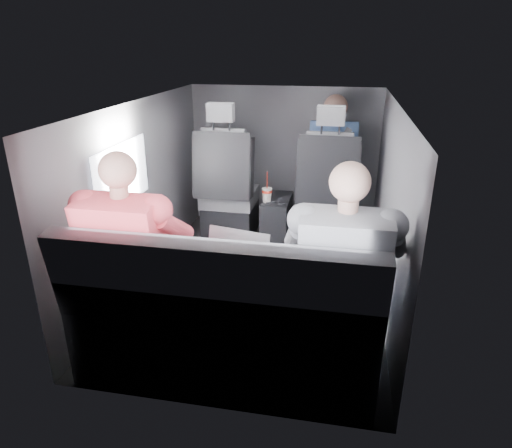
% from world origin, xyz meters
% --- Properties ---
extents(floor, '(2.60, 2.60, 0.00)m').
position_xyz_m(floor, '(0.00, 0.00, 0.00)').
color(floor, black).
rests_on(floor, ground).
extents(ceiling, '(2.60, 2.60, 0.00)m').
position_xyz_m(ceiling, '(0.00, 0.00, 1.35)').
color(ceiling, '#B2B2AD').
rests_on(ceiling, panel_back).
extents(panel_left, '(0.02, 2.60, 1.35)m').
position_xyz_m(panel_left, '(-0.90, 0.00, 0.68)').
color(panel_left, '#56565B').
rests_on(panel_left, floor).
extents(panel_right, '(0.02, 2.60, 1.35)m').
position_xyz_m(panel_right, '(0.90, 0.00, 0.68)').
color(panel_right, '#56565B').
rests_on(panel_right, floor).
extents(panel_front, '(1.80, 0.02, 1.35)m').
position_xyz_m(panel_front, '(0.00, 1.30, 0.68)').
color(panel_front, '#56565B').
rests_on(panel_front, floor).
extents(panel_back, '(1.80, 0.02, 1.35)m').
position_xyz_m(panel_back, '(0.00, -1.30, 0.68)').
color(panel_back, '#56565B').
rests_on(panel_back, floor).
extents(side_window, '(0.02, 0.75, 0.42)m').
position_xyz_m(side_window, '(-0.88, -0.30, 0.90)').
color(side_window, white).
rests_on(side_window, panel_left).
extents(seatbelt, '(0.35, 0.11, 0.59)m').
position_xyz_m(seatbelt, '(0.45, 0.67, 0.80)').
color(seatbelt, black).
rests_on(seatbelt, front_seat_right).
extents(front_seat_left, '(0.52, 0.58, 1.26)m').
position_xyz_m(front_seat_left, '(-0.45, 0.84, 0.40)').
color(front_seat_left, black).
rests_on(front_seat_left, floor).
extents(front_seat_right, '(0.52, 0.58, 1.26)m').
position_xyz_m(front_seat_right, '(0.45, 0.84, 0.40)').
color(front_seat_right, black).
rests_on(front_seat_right, floor).
extents(center_console, '(0.24, 0.48, 0.41)m').
position_xyz_m(center_console, '(0.00, 0.88, 0.20)').
color(center_console, black).
rests_on(center_console, floor).
extents(rear_bench, '(1.60, 0.57, 0.92)m').
position_xyz_m(rear_bench, '(0.00, -1.06, 0.31)').
color(rear_bench, '#59595E').
rests_on(rear_bench, floor).
extents(soda_cup, '(0.09, 0.09, 0.28)m').
position_xyz_m(soda_cup, '(-0.07, 0.76, 0.47)').
color(soda_cup, white).
rests_on(soda_cup, center_console).
extents(laptop_white, '(0.43, 0.46, 0.27)m').
position_xyz_m(laptop_white, '(-0.53, -0.84, 0.64)').
color(laptop_white, white).
rests_on(laptop_white, passenger_rear_left).
extents(laptop_silver, '(0.39, 0.37, 0.25)m').
position_xyz_m(laptop_silver, '(0.05, -0.83, 0.63)').
color(laptop_silver, '#ADADB2').
rests_on(laptop_silver, rear_bench).
extents(laptop_black, '(0.35, 0.36, 0.21)m').
position_xyz_m(laptop_black, '(0.62, -0.74, 0.63)').
color(laptop_black, black).
rests_on(laptop_black, passenger_rear_right).
extents(passenger_rear_left, '(0.52, 0.64, 1.25)m').
position_xyz_m(passenger_rear_left, '(-0.50, -0.97, 0.64)').
color(passenger_rear_left, '#303035').
rests_on(passenger_rear_left, rear_bench).
extents(passenger_rear_right, '(0.52, 0.64, 1.26)m').
position_xyz_m(passenger_rear_right, '(0.60, -0.97, 0.64)').
color(passenger_rear_right, navy).
rests_on(passenger_rear_right, rear_bench).
extents(passenger_front_right, '(0.42, 0.42, 0.88)m').
position_xyz_m(passenger_front_right, '(0.47, 1.10, 0.76)').
color(passenger_front_right, navy).
rests_on(passenger_front_right, front_seat_right).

